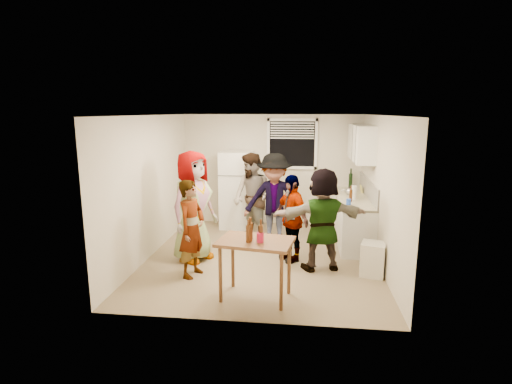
# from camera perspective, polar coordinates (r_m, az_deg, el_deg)

# --- Properties ---
(room) EXTENTS (4.00, 4.50, 2.50)m
(room) POSITION_cam_1_polar(r_m,az_deg,el_deg) (7.24, 0.84, -9.29)
(room) COLOR beige
(room) RESTS_ON ground
(window) EXTENTS (1.12, 0.10, 1.06)m
(window) POSITION_cam_1_polar(r_m,az_deg,el_deg) (8.98, 5.17, 6.85)
(window) COLOR white
(window) RESTS_ON room
(refrigerator) EXTENTS (0.70, 0.70, 1.70)m
(refrigerator) POSITION_cam_1_polar(r_m,az_deg,el_deg) (8.90, -2.75, 0.34)
(refrigerator) COLOR white
(refrigerator) RESTS_ON ground
(counter_lower) EXTENTS (0.60, 2.20, 0.86)m
(counter_lower) POSITION_cam_1_polar(r_m,az_deg,el_deg) (8.24, 13.54, -3.89)
(counter_lower) COLOR white
(counter_lower) RESTS_ON ground
(countertop) EXTENTS (0.64, 2.22, 0.04)m
(countertop) POSITION_cam_1_polar(r_m,az_deg,el_deg) (8.13, 13.69, -0.83)
(countertop) COLOR #C2B999
(countertop) RESTS_ON counter_lower
(backsplash) EXTENTS (0.03, 2.20, 0.36)m
(backsplash) POSITION_cam_1_polar(r_m,az_deg,el_deg) (8.13, 15.75, 0.51)
(backsplash) COLOR beige
(backsplash) RESTS_ON countertop
(upper_cabinets) EXTENTS (0.34, 1.60, 0.70)m
(upper_cabinets) POSITION_cam_1_polar(r_m,az_deg,el_deg) (8.19, 14.79, 6.78)
(upper_cabinets) COLOR white
(upper_cabinets) RESTS_ON room
(kettle) EXTENTS (0.26, 0.23, 0.19)m
(kettle) POSITION_cam_1_polar(r_m,az_deg,el_deg) (8.32, 13.19, -0.39)
(kettle) COLOR silver
(kettle) RESTS_ON countertop
(paper_towel) EXTENTS (0.12, 0.12, 0.25)m
(paper_towel) POSITION_cam_1_polar(r_m,az_deg,el_deg) (7.96, 13.71, -0.95)
(paper_towel) COLOR white
(paper_towel) RESTS_ON countertop
(wine_bottle) EXTENTS (0.08, 0.08, 0.33)m
(wine_bottle) POSITION_cam_1_polar(r_m,az_deg,el_deg) (9.04, 13.31, 0.53)
(wine_bottle) COLOR black
(wine_bottle) RESTS_ON countertop
(beer_bottle_counter) EXTENTS (0.06, 0.06, 0.23)m
(beer_bottle_counter) POSITION_cam_1_polar(r_m,az_deg,el_deg) (7.69, 13.35, -1.36)
(beer_bottle_counter) COLOR #47230C
(beer_bottle_counter) RESTS_ON countertop
(blue_cup) EXTENTS (0.09, 0.09, 0.12)m
(blue_cup) POSITION_cam_1_polar(r_m,az_deg,el_deg) (7.40, 13.07, -1.85)
(blue_cup) COLOR blue
(blue_cup) RESTS_ON countertop
(picture_frame) EXTENTS (0.02, 0.18, 0.15)m
(picture_frame) POSITION_cam_1_polar(r_m,az_deg,el_deg) (8.60, 14.80, 0.43)
(picture_frame) COLOR #DACE5B
(picture_frame) RESTS_ON countertop
(trash_bin) EXTENTS (0.44, 0.44, 0.53)m
(trash_bin) POSITION_cam_1_polar(r_m,az_deg,el_deg) (6.67, 16.34, -9.33)
(trash_bin) COLOR silver
(trash_bin) RESTS_ON ground
(serving_table) EXTENTS (1.10, 0.82, 0.84)m
(serving_table) POSITION_cam_1_polar(r_m,az_deg,el_deg) (5.79, -0.07, -14.84)
(serving_table) COLOR brown
(serving_table) RESTS_ON ground
(beer_bottle_table) EXTENTS (0.06, 0.06, 0.24)m
(beer_bottle_table) POSITION_cam_1_polar(r_m,az_deg,el_deg) (5.44, -0.86, -6.99)
(beer_bottle_table) COLOR #47230C
(beer_bottle_table) RESTS_ON serving_table
(red_cup) EXTENTS (0.10, 0.10, 0.13)m
(red_cup) POSITION_cam_1_polar(r_m,az_deg,el_deg) (5.39, 0.60, -7.16)
(red_cup) COLOR #BD173C
(red_cup) RESTS_ON serving_table
(guest_grey) EXTENTS (2.13, 1.77, 0.61)m
(guest_grey) POSITION_cam_1_polar(r_m,az_deg,el_deg) (7.24, -8.74, -9.43)
(guest_grey) COLOR gray
(guest_grey) RESTS_ON ground
(guest_stripe) EXTENTS (1.64, 0.98, 0.37)m
(guest_stripe) POSITION_cam_1_polar(r_m,az_deg,el_deg) (6.58, -8.96, -11.64)
(guest_stripe) COLOR #141933
(guest_stripe) RESTS_ON ground
(guest_back_left) EXTENTS (1.87, 1.86, 0.67)m
(guest_back_left) POSITION_cam_1_polar(r_m,az_deg,el_deg) (8.14, -0.56, -6.90)
(guest_back_left) COLOR brown
(guest_back_left) RESTS_ON ground
(guest_back_right) EXTENTS (1.23, 1.84, 0.67)m
(guest_back_right) POSITION_cam_1_polar(r_m,az_deg,el_deg) (7.86, 2.55, -7.60)
(guest_back_right) COLOR #3D3C41
(guest_back_right) RESTS_ON ground
(guest_black) EXTENTS (1.75, 1.61, 0.37)m
(guest_black) POSITION_cam_1_polar(r_m,az_deg,el_deg) (7.15, 4.96, -9.60)
(guest_black) COLOR black
(guest_black) RESTS_ON ground
(guest_orange) EXTENTS (1.96, 2.04, 0.50)m
(guest_orange) POSITION_cam_1_polar(r_m,az_deg,el_deg) (6.83, 9.21, -10.75)
(guest_orange) COLOR #D67357
(guest_orange) RESTS_ON ground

